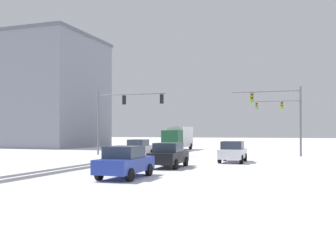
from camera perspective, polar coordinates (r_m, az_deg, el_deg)
name	(u,v)px	position (r m, az deg, el deg)	size (l,w,h in m)	color
wheel_track_left_lane	(67,168)	(26.16, -14.76, -5.97)	(0.79, 38.25, 0.01)	#4C4C51
wheel_track_right_lane	(83,168)	(25.50, -12.49, -6.11)	(0.96, 38.25, 0.01)	#4C4C51
sidewalk_kerb_right	(331,180)	(20.05, 22.99, -7.33)	(4.00, 38.25, 0.12)	white
traffic_signal_far_right	(284,113)	(49.02, 16.84, 1.83)	(5.57, 0.52, 6.50)	slate
traffic_signal_near_left	(121,109)	(39.18, -6.93, 2.58)	(7.33, 0.61, 6.50)	slate
traffic_signal_near_right	(281,109)	(37.06, 16.35, 2.42)	(6.29, 0.46, 6.50)	slate
car_silver_lead	(139,148)	(36.68, -4.37, -3.25)	(2.02, 4.19, 1.62)	#B7BABF
car_white_second	(233,152)	(30.09, 9.55, -3.76)	(1.93, 4.15, 1.62)	silver
car_black_third	(169,155)	(25.29, 0.11, -4.32)	(1.97, 4.17, 1.62)	black
car_blue_fourth	(125,162)	(19.71, -6.38, -5.30)	(1.92, 4.14, 1.62)	#233899
box_truck_delivery	(178,137)	(49.48, 1.54, -1.69)	(2.47, 7.46, 3.02)	#194C2D
office_building_far_left_block	(27,93)	(65.72, -20.08, 4.59)	(22.72, 15.08, 17.05)	gray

